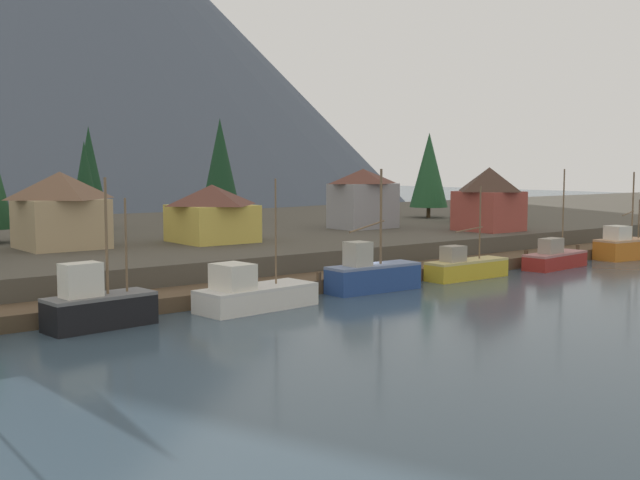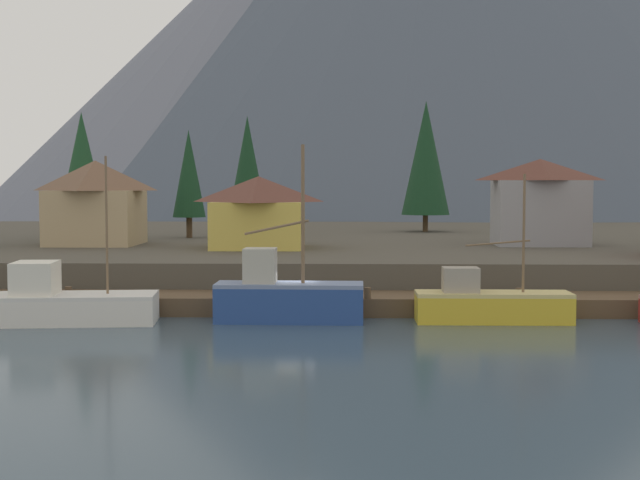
# 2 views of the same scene
# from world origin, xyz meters

# --- Properties ---
(ground_plane) EXTENTS (400.00, 400.00, 1.00)m
(ground_plane) POSITION_xyz_m (0.00, 20.00, -0.50)
(ground_plane) COLOR #384C5B
(dock) EXTENTS (80.00, 4.00, 1.60)m
(dock) POSITION_xyz_m (0.00, 1.99, 0.50)
(dock) COLOR brown
(dock) RESTS_ON ground_plane
(shoreline_bank) EXTENTS (400.00, 56.00, 2.50)m
(shoreline_bank) POSITION_xyz_m (0.00, 32.00, 1.25)
(shoreline_bank) COLOR #4C473D
(shoreline_bank) RESTS_ON ground_plane
(mountain_central_peak) EXTENTS (169.01, 169.01, 86.05)m
(mountain_central_peak) POSITION_xyz_m (23.84, 139.91, 43.03)
(mountain_central_peak) COLOR #475160
(mountain_central_peak) RESTS_ON ground_plane
(fishing_boat_black) EXTENTS (6.51, 3.00, 8.69)m
(fishing_boat_black) POSITION_xyz_m (-21.60, -1.64, 1.32)
(fishing_boat_black) COLOR black
(fishing_boat_black) RESTS_ON ground_plane
(fishing_boat_white) EXTENTS (8.46, 3.92, 8.49)m
(fishing_boat_white) POSITION_xyz_m (-11.30, -2.16, 1.05)
(fishing_boat_white) COLOR silver
(fishing_boat_white) RESTS_ON ground_plane
(fishing_boat_blue) EXTENTS (7.61, 2.46, 9.09)m
(fishing_boat_blue) POSITION_xyz_m (-0.22, -1.34, 1.25)
(fishing_boat_blue) COLOR navy
(fishing_boat_blue) RESTS_ON ground_plane
(fishing_boat_yellow) EXTENTS (7.90, 2.24, 7.60)m
(fishing_boat_yellow) POSITION_xyz_m (10.23, -1.23, 0.94)
(fishing_boat_yellow) COLOR gold
(fishing_boat_yellow) RESTS_ON ground_plane
(fishing_boat_red) EXTENTS (7.79, 3.15, 8.98)m
(fishing_boat_red) POSITION_xyz_m (21.65, -1.71, 0.93)
(fishing_boat_red) COLOR maroon
(fishing_boat_red) RESTS_ON ground_plane
(fishing_boat_orange) EXTENTS (6.28, 3.32, 8.65)m
(fishing_boat_orange) POSITION_xyz_m (32.68, -1.79, 1.26)
(fishing_boat_orange) COLOR #CC6B1E
(fishing_boat_orange) RESTS_ON ground_plane
(house_yellow) EXTENTS (6.63, 6.89, 5.11)m
(house_yellow) POSITION_xyz_m (-3.36, 16.56, 5.11)
(house_yellow) COLOR gold
(house_yellow) RESTS_ON shoreline_bank
(house_grey) EXTENTS (6.93, 4.77, 6.42)m
(house_grey) POSITION_xyz_m (17.31, 19.84, 5.77)
(house_grey) COLOR gray
(house_grey) RESTS_ON shoreline_bank
(house_tan) EXTENTS (6.68, 6.71, 6.33)m
(house_tan) POSITION_xyz_m (-15.91, 19.56, 5.73)
(house_tan) COLOR tan
(house_tan) RESTS_ON shoreline_bank
(house_red) EXTENTS (5.71, 6.01, 6.60)m
(house_red) POSITION_xyz_m (25.42, 9.24, 5.88)
(house_red) COLOR #9E4238
(house_red) RESTS_ON shoreline_bank
(house_green) EXTENTS (6.58, 4.26, 5.25)m
(house_green) POSITION_xyz_m (34.45, 17.59, 5.18)
(house_green) COLOR #6B8E66
(house_green) RESTS_ON shoreline_bank
(conifer_near_right) EXTENTS (2.78, 2.78, 9.12)m
(conifer_near_right) POSITION_xyz_m (-10.38, 28.23, 7.90)
(conifer_near_right) COLOR #4C3823
(conifer_near_right) RESTS_ON shoreline_bank
(conifer_mid_left) EXTENTS (3.77, 3.77, 10.95)m
(conifer_mid_left) POSITION_xyz_m (-6.37, 37.10, 8.48)
(conifer_mid_left) COLOR #4C3823
(conifer_mid_left) RESTS_ON shoreline_bank
(conifer_back_left) EXTENTS (4.91, 4.91, 10.95)m
(conifer_back_left) POSITION_xyz_m (35.05, 27.33, 8.65)
(conifer_back_left) COLOR #4C3823
(conifer_back_left) RESTS_ON shoreline_bank
(conifer_centre) EXTENTS (4.58, 4.58, 12.42)m
(conifer_centre) POSITION_xyz_m (10.51, 38.32, 9.51)
(conifer_centre) COLOR #4C3823
(conifer_centre) RESTS_ON shoreline_bank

